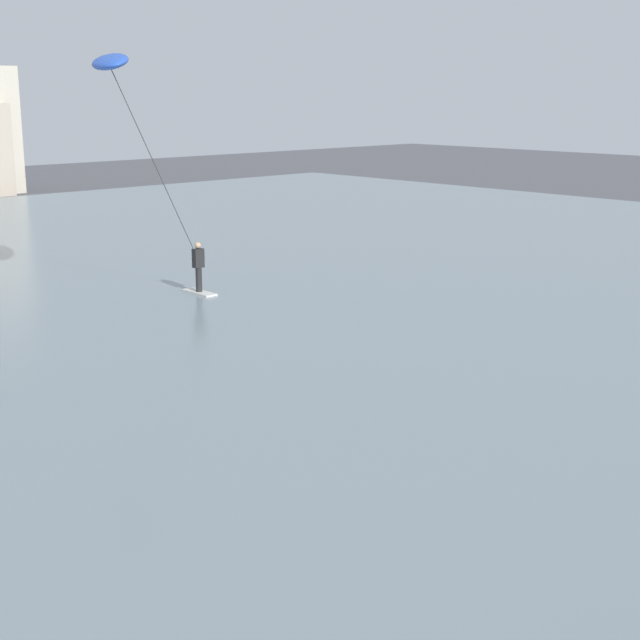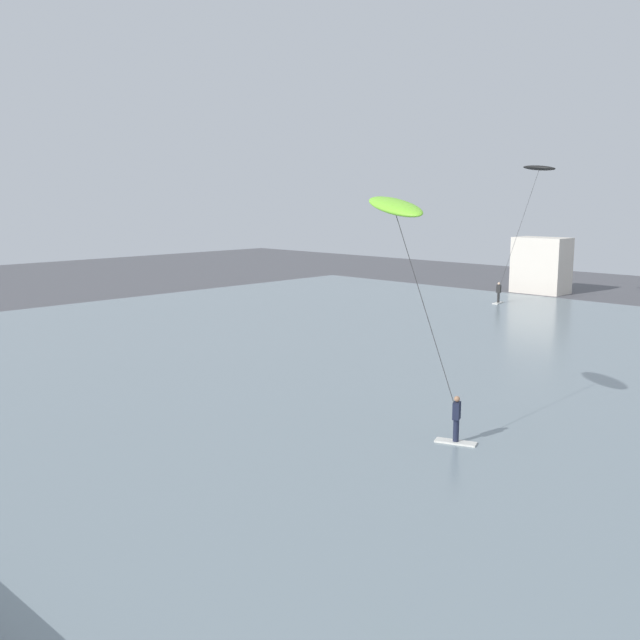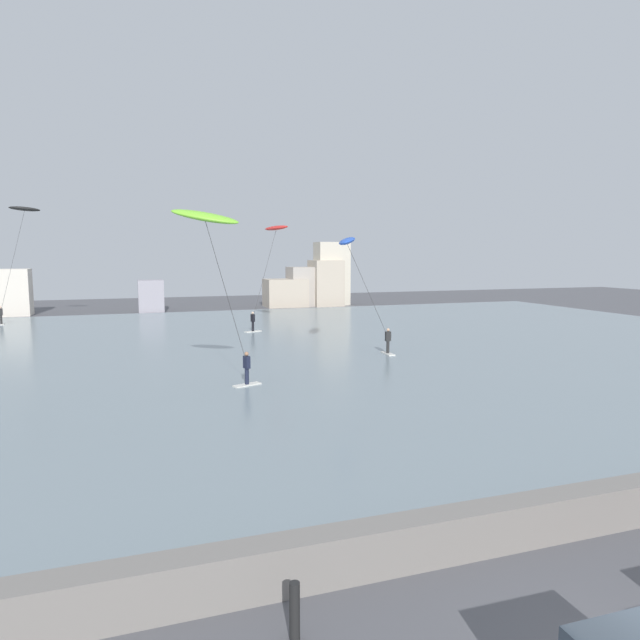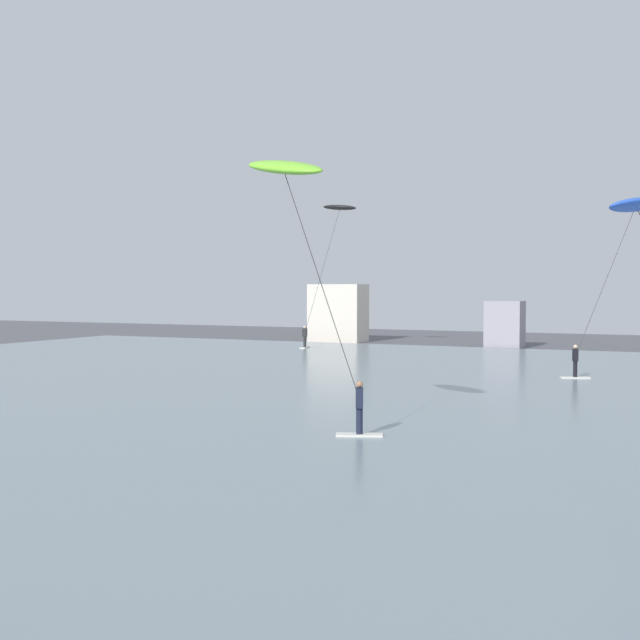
% 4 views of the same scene
% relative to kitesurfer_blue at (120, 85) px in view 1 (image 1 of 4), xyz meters
% --- Properties ---
extents(kitesurfer_blue, '(4.18, 3.28, 7.55)m').
position_rel_kitesurfer_blue_xyz_m(kitesurfer_blue, '(0.00, 0.00, 0.00)').
color(kitesurfer_blue, silver).
rests_on(kitesurfer_blue, water_bay).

